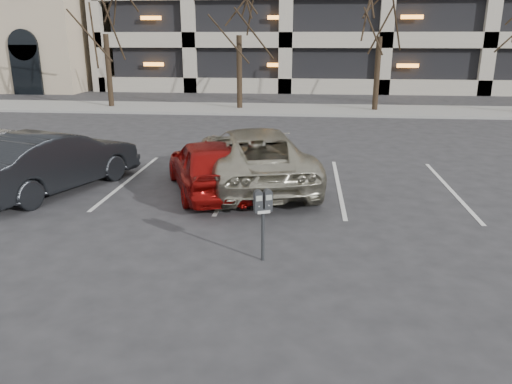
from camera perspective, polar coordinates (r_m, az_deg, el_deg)
name	(u,v)px	position (r m, az deg, el deg)	size (l,w,h in m)	color
ground	(280,214)	(10.89, 2.72, -2.54)	(140.00, 140.00, 0.00)	#28282B
sidewalk	(297,110)	(26.49, 4.66, 9.37)	(80.00, 4.00, 0.12)	gray
stall_lines	(232,183)	(13.20, -2.80, 1.07)	(16.90, 5.20, 0.00)	silver
parking_meter	(263,208)	(8.35, 0.80, -1.82)	(0.34, 0.23, 1.25)	black
suv_silver	(254,156)	(12.89, -0.23, 4.10)	(3.81, 5.85, 1.50)	#ACA892
car_red	(208,165)	(12.29, -5.52, 3.03)	(1.61, 3.99, 1.36)	#9A100E
car_dark	(55,161)	(13.38, -22.03, 3.32)	(1.59, 4.56, 1.50)	black
car_silver	(5,150)	(15.89, -26.80, 4.28)	(1.73, 4.26, 1.24)	#B2B5BA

